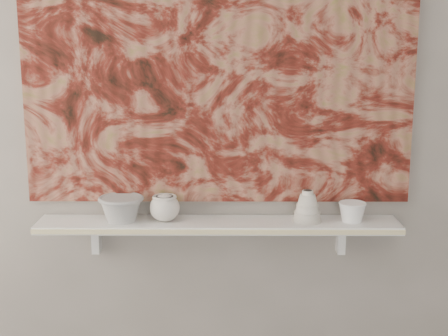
{
  "coord_description": "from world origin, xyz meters",
  "views": [
    {
      "loc": [
        0.03,
        -0.81,
        1.63
      ],
      "look_at": [
        0.02,
        1.49,
        1.14
      ],
      "focal_mm": 50.0,
      "sensor_mm": 36.0,
      "label": 1
    }
  ],
  "objects_px": {
    "bowl_white": "(352,212)",
    "painting": "(218,61)",
    "cup_cream": "(165,208)",
    "bell_vessel": "(307,206)",
    "shelf": "(218,225)",
    "bowl_grey": "(121,208)"
  },
  "relations": [
    {
      "from": "shelf",
      "to": "painting",
      "type": "xyz_separation_m",
      "value": [
        0.0,
        0.08,
        0.62
      ]
    },
    {
      "from": "painting",
      "to": "cup_cream",
      "type": "xyz_separation_m",
      "value": [
        -0.21,
        -0.08,
        -0.56
      ]
    },
    {
      "from": "cup_cream",
      "to": "bell_vessel",
      "type": "bearing_deg",
      "value": 0.0
    },
    {
      "from": "bell_vessel",
      "to": "painting",
      "type": "bearing_deg",
      "value": 166.83
    },
    {
      "from": "shelf",
      "to": "cup_cream",
      "type": "distance_m",
      "value": 0.22
    },
    {
      "from": "cup_cream",
      "to": "bell_vessel",
      "type": "xyz_separation_m",
      "value": [
        0.55,
        0.0,
        0.01
      ]
    },
    {
      "from": "shelf",
      "to": "bowl_grey",
      "type": "bearing_deg",
      "value": 180.0
    },
    {
      "from": "cup_cream",
      "to": "bowl_white",
      "type": "xyz_separation_m",
      "value": [
        0.72,
        0.0,
        -0.01
      ]
    },
    {
      "from": "painting",
      "to": "bowl_white",
      "type": "distance_m",
      "value": 0.78
    },
    {
      "from": "bowl_grey",
      "to": "bowl_white",
      "type": "relative_size",
      "value": 1.65
    },
    {
      "from": "painting",
      "to": "bowl_grey",
      "type": "relative_size",
      "value": 8.56
    },
    {
      "from": "bowl_white",
      "to": "painting",
      "type": "bearing_deg",
      "value": 171.16
    },
    {
      "from": "shelf",
      "to": "bowl_grey",
      "type": "relative_size",
      "value": 7.99
    },
    {
      "from": "bowl_grey",
      "to": "bell_vessel",
      "type": "xyz_separation_m",
      "value": [
        0.72,
        0.0,
        0.01
      ]
    },
    {
      "from": "shelf",
      "to": "bell_vessel",
      "type": "relative_size",
      "value": 11.34
    },
    {
      "from": "bowl_white",
      "to": "bell_vessel",
      "type": "bearing_deg",
      "value": 180.0
    },
    {
      "from": "painting",
      "to": "cup_cream",
      "type": "distance_m",
      "value": 0.6
    },
    {
      "from": "cup_cream",
      "to": "bowl_white",
      "type": "bearing_deg",
      "value": 0.0
    },
    {
      "from": "shelf",
      "to": "bowl_grey",
      "type": "height_order",
      "value": "bowl_grey"
    },
    {
      "from": "bell_vessel",
      "to": "bowl_grey",
      "type": "bearing_deg",
      "value": 180.0
    },
    {
      "from": "bowl_grey",
      "to": "bowl_white",
      "type": "distance_m",
      "value": 0.89
    },
    {
      "from": "painting",
      "to": "bell_vessel",
      "type": "xyz_separation_m",
      "value": [
        0.34,
        -0.08,
        -0.55
      ]
    }
  ]
}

